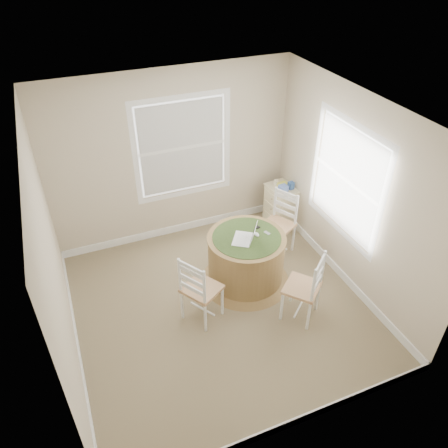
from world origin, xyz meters
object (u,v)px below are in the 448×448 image
laptop (245,238)px  corner_chest (281,206)px  chair_right (278,225)px  round_table (246,257)px  chair_near (302,287)px  chair_left (202,288)px

laptop → corner_chest: 1.62m
chair_right → round_table: bearing=-88.0°
chair_right → laptop: laptop is taller
round_table → laptop: 0.37m
chair_near → laptop: (-0.40, 0.81, 0.30)m
round_table → corner_chest: (1.10, 1.03, -0.07)m
chair_left → chair_near: same height
chair_near → corner_chest: bearing=-152.0°
chair_left → chair_near: (1.14, -0.44, 0.00)m
laptop → chair_near: bearing=61.1°
round_table → laptop: (-0.04, -0.04, 0.37)m
chair_near → chair_left: bearing=-61.9°
chair_near → corner_chest: size_ratio=1.40×
chair_right → corner_chest: chair_right is taller
chair_right → laptop: (-0.74, -0.45, 0.30)m
chair_left → laptop: 0.88m
chair_left → laptop: size_ratio=2.22×
chair_left → chair_right: size_ratio=1.00×
round_table → chair_near: bearing=-86.0°
laptop → corner_chest: (1.14, 1.07, -0.43)m
chair_left → round_table: bearing=-94.4°
laptop → chair_left: bearing=-29.0°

